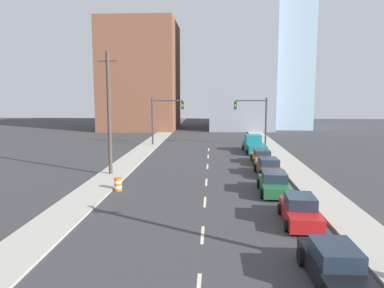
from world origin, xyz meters
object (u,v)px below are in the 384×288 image
utility_pole_left_mid (109,113)px  traffic_barrel (118,184)px  traffic_signal_right (257,115)px  sedan_brown (268,167)px  pickup_truck_teal (254,145)px  sedan_black (335,266)px  traffic_signal_left (161,115)px  sedan_green (274,184)px  sedan_orange (262,157)px  sedan_red (300,210)px

utility_pole_left_mid → traffic_barrel: (1.93, -5.11, -4.89)m
traffic_barrel → traffic_signal_right: bearing=61.9°
sedan_brown → pickup_truck_teal: 12.83m
sedan_black → utility_pole_left_mid: bearing=126.3°
traffic_signal_left → traffic_barrel: 24.17m
traffic_signal_right → sedan_green: size_ratio=1.35×
traffic_barrel → sedan_orange: size_ratio=0.21×
sedan_orange → pickup_truck_teal: bearing=90.3°
sedan_brown → sedan_orange: bearing=85.7°
sedan_brown → sedan_orange: sedan_brown is taller
sedan_red → sedan_green: bearing=96.8°
sedan_red → sedan_orange: bearing=92.2°
utility_pole_left_mid → traffic_barrel: size_ratio=11.03×
traffic_barrel → sedan_black: 17.16m
traffic_signal_left → sedan_black: (11.47, -36.69, -3.50)m
sedan_red → utility_pole_left_mid: bearing=143.1°
sedan_red → traffic_barrel: bearing=154.8°
traffic_signal_right → sedan_orange: traffic_signal_right is taller
sedan_green → sedan_orange: bearing=89.1°
utility_pole_left_mid → sedan_red: bearing=-39.8°
sedan_brown → traffic_signal_left: bearing=120.6°
traffic_signal_right → sedan_brown: 18.31m
sedan_brown → sedan_orange: (0.15, 5.46, -0.05)m
sedan_green → sedan_brown: size_ratio=1.02×
sedan_black → sedan_brown: bearing=88.8°
traffic_signal_left → sedan_orange: (11.92, -12.49, -3.56)m
traffic_signal_right → pickup_truck_teal: (-0.88, -5.12, -3.37)m
sedan_brown → sedan_black: bearing=-93.6°
traffic_signal_left → traffic_barrel: (0.05, -23.88, -3.71)m
traffic_signal_left → sedan_brown: 21.74m
sedan_orange → traffic_signal_left: bearing=133.8°
pickup_truck_teal → traffic_barrel: bearing=-125.2°
traffic_signal_left → sedan_brown: (11.76, -17.94, -3.51)m
utility_pole_left_mid → sedan_green: 14.90m
traffic_signal_right → traffic_barrel: (-12.73, -23.88, -3.71)m
sedan_red → sedan_black: bearing=-89.0°
traffic_signal_left → sedan_green: size_ratio=1.35×
traffic_signal_left → sedan_black: size_ratio=1.38×
utility_pole_left_mid → traffic_barrel: 7.33m
traffic_signal_left → traffic_signal_right: (12.79, 0.00, 0.00)m
sedan_black → sedan_green: 12.69m
traffic_signal_right → sedan_orange: 13.01m
utility_pole_left_mid → pickup_truck_teal: 19.92m
utility_pole_left_mid → pickup_truck_teal: utility_pole_left_mid is taller
sedan_black → pickup_truck_teal: pickup_truck_teal is taller
sedan_brown → sedan_orange: 5.46m
sedan_black → sedan_brown: size_ratio=1.00×
traffic_signal_left → utility_pole_left_mid: utility_pole_left_mid is taller
utility_pole_left_mid → sedan_green: size_ratio=2.19×
sedan_brown → traffic_signal_right: bearing=84.1°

